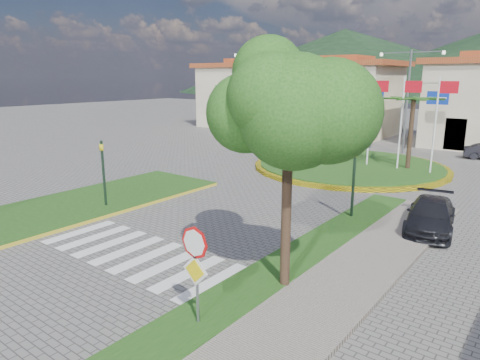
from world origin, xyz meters
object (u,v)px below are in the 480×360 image
Objects in this scene: stop_sign at (195,261)px; car_dark_a at (347,136)px; roundabout_island at (349,166)px; car_side_right at (431,215)px; deciduous_tree at (289,109)px; white_van at (354,134)px.

stop_sign reaches higher than car_dark_a.
roundabout_island is 2.97× the size of car_side_right.
stop_sign is at bearing -101.18° from deciduous_tree.
roundabout_island is 11.92m from car_side_right.
car_dark_a is at bearing -173.20° from white_van.
white_van is at bearing 109.56° from car_side_right.
white_van is (-5.14, 12.73, 0.40)m from roundabout_island.
car_side_right is at bearing -147.17° from white_van.
stop_sign is at bearing -113.88° from car_side_right.
roundabout_island is at bearing -155.07° from white_van.
stop_sign is (4.90, -20.04, 1.62)m from roundabout_island.
car_dark_a is 0.84× the size of car_side_right.
roundabout_island is 11.79m from car_dark_a.
roundabout_island is at bearing -159.72° from car_dark_a.
white_van is at bearing 111.98° from roundabout_island.
stop_sign reaches higher than white_van.
roundabout_island reaches higher than white_van.
car_dark_a is (0.14, -2.06, 0.04)m from white_van.
car_dark_a is (-9.89, 30.70, -1.18)m from stop_sign.
deciduous_tree is (0.60, 3.04, 3.38)m from stop_sign.
car_dark_a is at bearing 107.86° from stop_sign.
deciduous_tree is 29.94m from car_dark_a.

